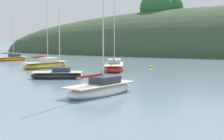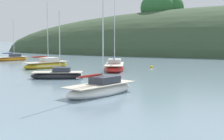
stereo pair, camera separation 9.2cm
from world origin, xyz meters
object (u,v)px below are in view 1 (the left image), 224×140
sailboat_white_near (12,59)px  mooring_buoy_channel (151,67)px  sailboat_cream_ketch (114,67)px  sailboat_grey_yawl (58,75)px  sailboat_red_portside (46,65)px  sailboat_teal_outer (101,89)px

sailboat_white_near → mooring_buoy_channel: bearing=-11.9°
sailboat_cream_ketch → sailboat_grey_yawl: bearing=-108.0°
sailboat_white_near → sailboat_grey_yawl: size_ratio=1.08×
sailboat_cream_ketch → sailboat_red_portside: size_ratio=1.04×
sailboat_white_near → sailboat_red_portside: (12.66, -10.27, 0.06)m
sailboat_cream_ketch → mooring_buoy_channel: size_ratio=17.63×
sailboat_white_near → mooring_buoy_channel: sailboat_white_near is taller
sailboat_red_portside → mooring_buoy_channel: sailboat_red_portside is taller
sailboat_grey_yawl → sailboat_white_near: bearing=134.5°
sailboat_white_near → sailboat_red_portside: 16.30m
sailboat_cream_ketch → mooring_buoy_channel: (3.65, 5.05, -0.31)m
sailboat_white_near → sailboat_cream_ketch: bearing=-25.1°
sailboat_grey_yawl → mooring_buoy_channel: sailboat_grey_yawl is taller
sailboat_grey_yawl → sailboat_teal_outer: size_ratio=0.74×
sailboat_cream_ketch → sailboat_red_portside: sailboat_cream_ketch is taller
sailboat_grey_yawl → sailboat_cream_ketch: (3.01, 9.28, 0.08)m
sailboat_white_near → sailboat_red_portside: bearing=-39.1°
mooring_buoy_channel → sailboat_teal_outer: bearing=-87.8°
sailboat_white_near → sailboat_grey_yawl: bearing=-45.5°
sailboat_grey_yawl → sailboat_teal_outer: sailboat_teal_outer is taller
sailboat_grey_yawl → sailboat_red_portside: 11.76m
sailboat_red_portside → sailboat_teal_outer: bearing=-49.8°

